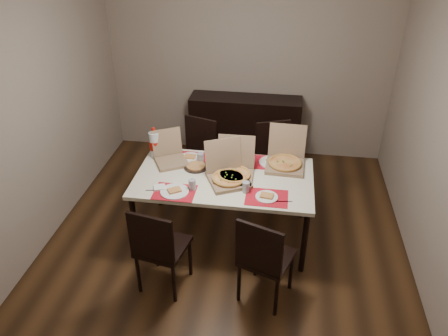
{
  "coord_description": "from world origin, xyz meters",
  "views": [
    {
      "loc": [
        0.51,
        -3.67,
        3.13
      ],
      "look_at": [
        -0.04,
        0.03,
        0.85
      ],
      "focal_mm": 35.0,
      "sensor_mm": 36.0,
      "label": 1
    }
  ],
  "objects": [
    {
      "name": "ground",
      "position": [
        0.0,
        0.0,
        -0.01
      ],
      "size": [
        3.8,
        4.0,
        0.02
      ],
      "primitive_type": "cube",
      "color": "#412814",
      "rests_on": "ground"
    },
    {
      "name": "room_walls",
      "position": [
        0.0,
        0.43,
        1.73
      ],
      "size": [
        3.84,
        4.02,
        2.62
      ],
      "color": "gray",
      "rests_on": "ground"
    },
    {
      "name": "sideboard",
      "position": [
        0.0,
        1.78,
        0.45
      ],
      "size": [
        1.5,
        0.4,
        0.9
      ],
      "primitive_type": "cube",
      "color": "black",
      "rests_on": "ground"
    },
    {
      "name": "dining_table",
      "position": [
        -0.04,
        0.03,
        0.68
      ],
      "size": [
        1.8,
        1.0,
        0.75
      ],
      "color": "beige",
      "rests_on": "ground"
    },
    {
      "name": "chair_near_left",
      "position": [
        -0.5,
        -0.83,
        0.51
      ],
      "size": [
        0.49,
        0.49,
        0.93
      ],
      "color": "black",
      "rests_on": "ground"
    },
    {
      "name": "chair_near_right",
      "position": [
        0.44,
        -0.83,
        0.51
      ],
      "size": [
        0.54,
        0.54,
        0.93
      ],
      "color": "black",
      "rests_on": "ground"
    },
    {
      "name": "chair_far_left",
      "position": [
        -0.5,
        0.89,
        0.51
      ],
      "size": [
        0.53,
        0.53,
        0.93
      ],
      "color": "black",
      "rests_on": "ground"
    },
    {
      "name": "chair_far_right",
      "position": [
        0.45,
        0.92,
        0.51
      ],
      "size": [
        0.54,
        0.54,
        0.93
      ],
      "color": "black",
      "rests_on": "ground"
    },
    {
      "name": "setting_near_left",
      "position": [
        -0.44,
        -0.3,
        0.77
      ],
      "size": [
        0.49,
        0.3,
        0.11
      ],
      "color": "red",
      "rests_on": "dining_table"
    },
    {
      "name": "setting_near_right",
      "position": [
        0.36,
        -0.26,
        0.77
      ],
      "size": [
        0.48,
        0.3,
        0.11
      ],
      "color": "red",
      "rests_on": "dining_table"
    },
    {
      "name": "setting_far_left",
      "position": [
        -0.44,
        0.33,
        0.77
      ],
      "size": [
        0.51,
        0.3,
        0.11
      ],
      "color": "red",
      "rests_on": "dining_table"
    },
    {
      "name": "setting_far_right",
      "position": [
        0.38,
        0.35,
        0.77
      ],
      "size": [
        0.47,
        0.3,
        0.11
      ],
      "color": "red",
      "rests_on": "dining_table"
    },
    {
      "name": "napkin_loose",
      "position": [
        -0.01,
        -0.02,
        0.76
      ],
      "size": [
        0.15,
        0.15,
        0.02
      ],
      "primitive_type": "cube",
      "rotation": [
        0.0,
        0.0,
        0.38
      ],
      "color": "white",
      "rests_on": "dining_table"
    },
    {
      "name": "pizza_box_center",
      "position": [
        0.01,
        -0.04,
        0.81
      ],
      "size": [
        0.52,
        0.54,
        0.38
      ],
      "color": "#82664B",
      "rests_on": "dining_table"
    },
    {
      "name": "pizza_box_right",
      "position": [
        0.57,
        0.34,
        0.81
      ],
      "size": [
        0.41,
        0.45,
        0.39
      ],
      "color": "#82664B",
      "rests_on": "dining_table"
    },
    {
      "name": "pizza_box_left",
      "position": [
        -0.65,
        0.25,
        0.81
      ],
      "size": [
        0.45,
        0.46,
        0.32
      ],
      "color": "#82664B",
      "rests_on": "dining_table"
    },
    {
      "name": "pizza_box_extra",
      "position": [
        0.07,
        0.04,
        0.81
      ],
      "size": [
        0.38,
        0.42,
        0.38
      ],
      "color": "#82664B",
      "rests_on": "dining_table"
    },
    {
      "name": "faina_plate",
      "position": [
        -0.35,
        0.16,
        0.76
      ],
      "size": [
        0.25,
        0.25,
        0.03
      ],
      "color": "black",
      "rests_on": "dining_table"
    },
    {
      "name": "dip_bowl",
      "position": [
        0.13,
        0.23,
        0.76
      ],
      "size": [
        0.15,
        0.15,
        0.03
      ],
      "primitive_type": "imported",
      "rotation": [
        0.0,
        0.0,
        0.4
      ],
      "color": "white",
      "rests_on": "dining_table"
    },
    {
      "name": "soda_bottle",
      "position": [
        -0.84,
        0.34,
        0.89
      ],
      "size": [
        0.11,
        0.11,
        0.34
      ],
      "color": "silver",
      "rests_on": "dining_table"
    }
  ]
}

